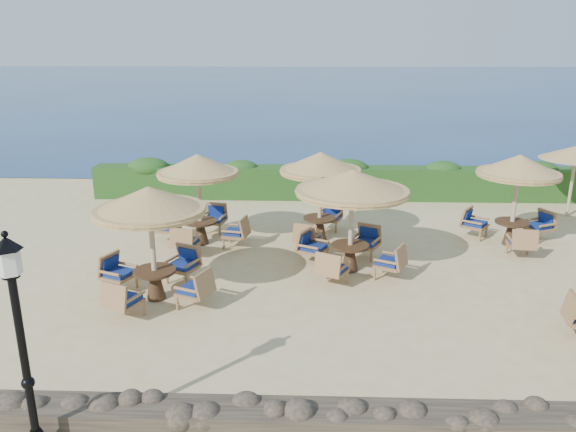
{
  "coord_description": "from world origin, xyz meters",
  "views": [
    {
      "loc": [
        -1.04,
        -13.29,
        5.62
      ],
      "look_at": [
        -1.51,
        0.67,
        1.3
      ],
      "focal_mm": 35.0,
      "sensor_mm": 36.0,
      "label": 1
    }
  ],
  "objects_px": {
    "cafe_set_1": "(352,202)",
    "cafe_set_5": "(517,185)",
    "cafe_set_0": "(151,227)",
    "cafe_set_4": "(320,177)",
    "extra_parasol": "(576,153)",
    "lamp_post": "(24,360)",
    "cafe_set_3": "(199,188)"
  },
  "relations": [
    {
      "from": "extra_parasol",
      "to": "cafe_set_1",
      "type": "distance_m",
      "value": 9.2
    },
    {
      "from": "lamp_post",
      "to": "cafe_set_3",
      "type": "relative_size",
      "value": 1.15
    },
    {
      "from": "cafe_set_4",
      "to": "lamp_post",
      "type": "bearing_deg",
      "value": -114.12
    },
    {
      "from": "cafe_set_1",
      "to": "cafe_set_4",
      "type": "height_order",
      "value": "same"
    },
    {
      "from": "cafe_set_5",
      "to": "cafe_set_4",
      "type": "bearing_deg",
      "value": 177.95
    },
    {
      "from": "lamp_post",
      "to": "extra_parasol",
      "type": "relative_size",
      "value": 1.38
    },
    {
      "from": "lamp_post",
      "to": "cafe_set_5",
      "type": "distance_m",
      "value": 13.29
    },
    {
      "from": "cafe_set_3",
      "to": "cafe_set_4",
      "type": "xyz_separation_m",
      "value": [
        3.46,
        0.44,
        0.24
      ]
    },
    {
      "from": "cafe_set_3",
      "to": "cafe_set_4",
      "type": "height_order",
      "value": "same"
    },
    {
      "from": "cafe_set_0",
      "to": "cafe_set_1",
      "type": "xyz_separation_m",
      "value": [
        4.55,
        1.82,
        0.11
      ]
    },
    {
      "from": "extra_parasol",
      "to": "cafe_set_3",
      "type": "distance_m",
      "value": 12.32
    },
    {
      "from": "cafe_set_0",
      "to": "cafe_set_4",
      "type": "xyz_separation_m",
      "value": [
        3.82,
        4.13,
        0.18
      ]
    },
    {
      "from": "cafe_set_0",
      "to": "cafe_set_1",
      "type": "bearing_deg",
      "value": 21.83
    },
    {
      "from": "extra_parasol",
      "to": "cafe_set_0",
      "type": "xyz_separation_m",
      "value": [
        -12.26,
        -6.85,
        -0.44
      ]
    },
    {
      "from": "extra_parasol",
      "to": "cafe_set_1",
      "type": "xyz_separation_m",
      "value": [
        -7.71,
        -5.02,
        -0.33
      ]
    },
    {
      "from": "lamp_post",
      "to": "cafe_set_5",
      "type": "bearing_deg",
      "value": 43.14
    },
    {
      "from": "cafe_set_5",
      "to": "cafe_set_1",
      "type": "bearing_deg",
      "value": -156.32
    },
    {
      "from": "extra_parasol",
      "to": "cafe_set_1",
      "type": "height_order",
      "value": "cafe_set_1"
    },
    {
      "from": "lamp_post",
      "to": "cafe_set_5",
      "type": "height_order",
      "value": "lamp_post"
    },
    {
      "from": "lamp_post",
      "to": "extra_parasol",
      "type": "bearing_deg",
      "value": 43.6
    },
    {
      "from": "lamp_post",
      "to": "cafe_set_3",
      "type": "xyz_separation_m",
      "value": [
        0.7,
        8.85,
        0.12
      ]
    },
    {
      "from": "cafe_set_0",
      "to": "cafe_set_3",
      "type": "distance_m",
      "value": 3.71
    },
    {
      "from": "cafe_set_1",
      "to": "lamp_post",
      "type": "bearing_deg",
      "value": -125.03
    },
    {
      "from": "cafe_set_3",
      "to": "cafe_set_5",
      "type": "bearing_deg",
      "value": 1.53
    },
    {
      "from": "extra_parasol",
      "to": "cafe_set_3",
      "type": "height_order",
      "value": "cafe_set_3"
    },
    {
      "from": "cafe_set_0",
      "to": "extra_parasol",
      "type": "bearing_deg",
      "value": 29.17
    },
    {
      "from": "cafe_set_1",
      "to": "cafe_set_5",
      "type": "distance_m",
      "value": 5.24
    },
    {
      "from": "cafe_set_3",
      "to": "cafe_set_4",
      "type": "distance_m",
      "value": 3.49
    },
    {
      "from": "cafe_set_1",
      "to": "cafe_set_0",
      "type": "bearing_deg",
      "value": -158.17
    },
    {
      "from": "cafe_set_0",
      "to": "cafe_set_3",
      "type": "bearing_deg",
      "value": 84.37
    },
    {
      "from": "cafe_set_5",
      "to": "extra_parasol",
      "type": "bearing_deg",
      "value": 45.09
    },
    {
      "from": "cafe_set_3",
      "to": "cafe_set_1",
      "type": "bearing_deg",
      "value": -24.01
    }
  ]
}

